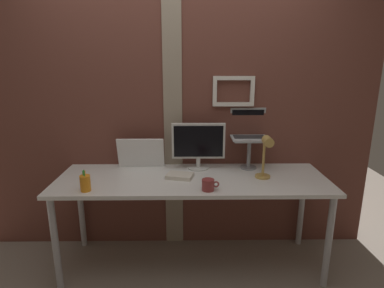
# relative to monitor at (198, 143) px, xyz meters

# --- Properties ---
(ground_plane) EXTENTS (6.00, 6.00, 0.00)m
(ground_plane) POSITION_rel_monitor_xyz_m (-0.19, -0.22, -1.00)
(ground_plane) COLOR gray
(brick_wall_back) EXTENTS (3.45, 0.16, 2.62)m
(brick_wall_back) POSITION_rel_monitor_xyz_m (-0.19, 0.18, 0.31)
(brick_wall_back) COLOR brown
(brick_wall_back) RESTS_ON ground_plane
(desk) EXTENTS (2.13, 0.70, 0.77)m
(desk) POSITION_rel_monitor_xyz_m (-0.06, -0.23, -0.29)
(desk) COLOR white
(desk) RESTS_ON ground_plane
(monitor) EXTENTS (0.45, 0.18, 0.39)m
(monitor) POSITION_rel_monitor_xyz_m (0.00, 0.00, 0.00)
(monitor) COLOR silver
(monitor) RESTS_ON desk
(laptop_stand) EXTENTS (0.28, 0.22, 0.26)m
(laptop_stand) POSITION_rel_monitor_xyz_m (0.43, 0.00, -0.05)
(laptop_stand) COLOR gray
(laptop_stand) RESTS_ON desk
(laptop) EXTENTS (0.30, 0.28, 0.25)m
(laptop) POSITION_rel_monitor_xyz_m (0.43, 0.07, 0.10)
(laptop) COLOR #ADB2B7
(laptop) RESTS_ON laptop_stand
(whiteboard_panel) EXTENTS (0.40, 0.08, 0.26)m
(whiteboard_panel) POSITION_rel_monitor_xyz_m (-0.49, 0.03, -0.09)
(whiteboard_panel) COLOR white
(whiteboard_panel) RESTS_ON desk
(desk_lamp) EXTENTS (0.12, 0.20, 0.35)m
(desk_lamp) POSITION_rel_monitor_xyz_m (0.50, -0.28, -0.00)
(desk_lamp) COLOR tan
(desk_lamp) RESTS_ON desk
(pen_cup) EXTENTS (0.07, 0.07, 0.16)m
(pen_cup) POSITION_rel_monitor_xyz_m (-0.81, -0.47, -0.16)
(pen_cup) COLOR orange
(pen_cup) RESTS_ON desk
(coffee_mug) EXTENTS (0.13, 0.09, 0.08)m
(coffee_mug) POSITION_rel_monitor_xyz_m (0.06, -0.47, -0.18)
(coffee_mug) COLOR maroon
(coffee_mug) RESTS_ON desk
(paper_clutter_stack) EXTENTS (0.23, 0.18, 0.03)m
(paper_clutter_stack) POSITION_rel_monitor_xyz_m (-0.15, -0.23, -0.21)
(paper_clutter_stack) COLOR silver
(paper_clutter_stack) RESTS_ON desk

